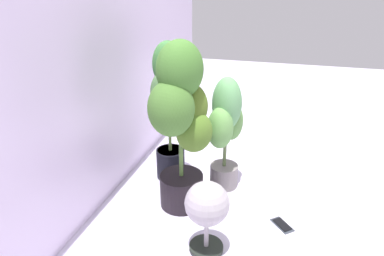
% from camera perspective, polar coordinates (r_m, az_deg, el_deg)
% --- Properties ---
extents(ground_plane, '(8.00, 8.00, 0.00)m').
position_cam_1_polar(ground_plane, '(2.40, 8.92, -9.94)').
color(ground_plane, silver).
rests_on(ground_plane, ground).
extents(mylar_back_wall, '(3.20, 0.01, 2.00)m').
position_cam_1_polar(mylar_back_wall, '(2.28, -11.97, 15.23)').
color(mylar_back_wall, silver).
rests_on(mylar_back_wall, ground).
extents(potted_plant_center, '(0.38, 0.26, 0.77)m').
position_cam_1_polar(potted_plant_center, '(2.20, 5.65, 0.28)').
color(potted_plant_center, gray).
rests_on(potted_plant_center, ground).
extents(potted_plant_back_left, '(0.46, 0.43, 1.03)m').
position_cam_1_polar(potted_plant_back_left, '(1.93, -1.80, 1.76)').
color(potted_plant_back_left, black).
rests_on(potted_plant_back_left, ground).
extents(potted_plant_back_center, '(0.28, 0.23, 0.97)m').
position_cam_1_polar(potted_plant_back_center, '(2.27, -4.09, 3.15)').
color(potted_plant_back_center, black).
rests_on(potted_plant_back_center, ground).
extents(cell_phone, '(0.15, 0.15, 0.01)m').
position_cam_1_polar(cell_phone, '(2.12, 14.80, -15.35)').
color(cell_phone, '#313740').
rests_on(cell_phone, ground).
extents(floor_fan, '(0.32, 0.32, 0.40)m').
position_cam_1_polar(floor_fan, '(1.74, 2.52, -13.00)').
color(floor_fan, black).
rests_on(floor_fan, ground).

